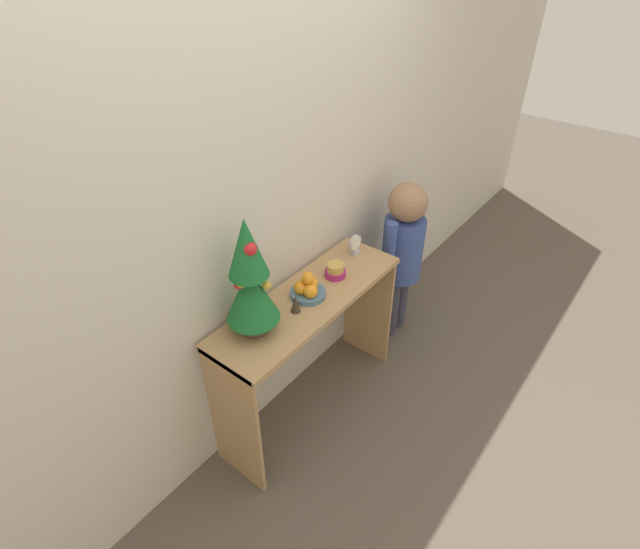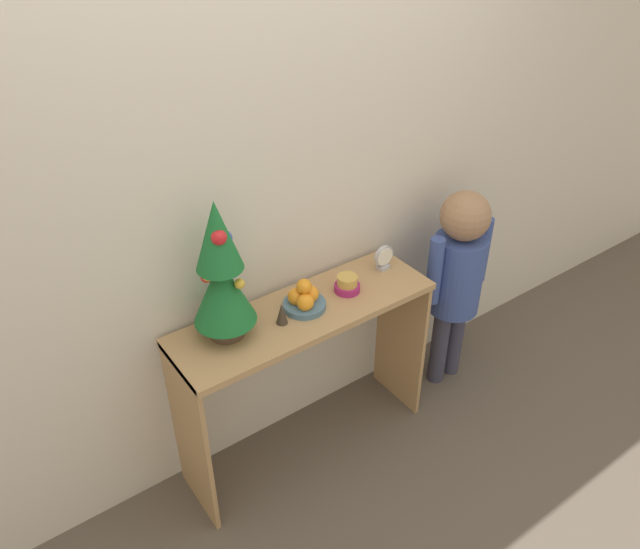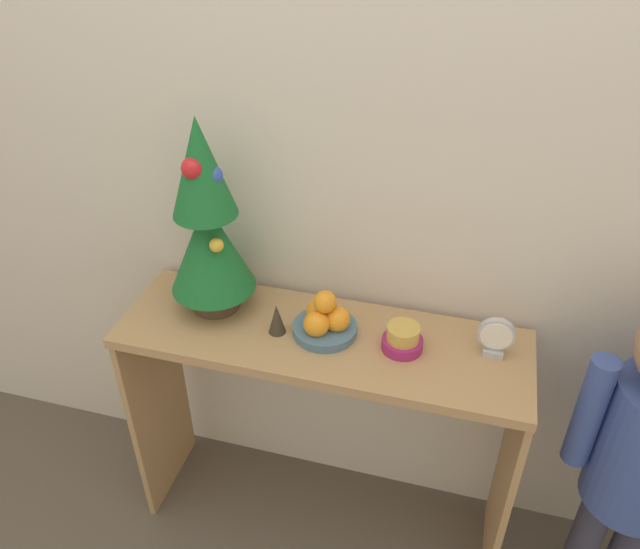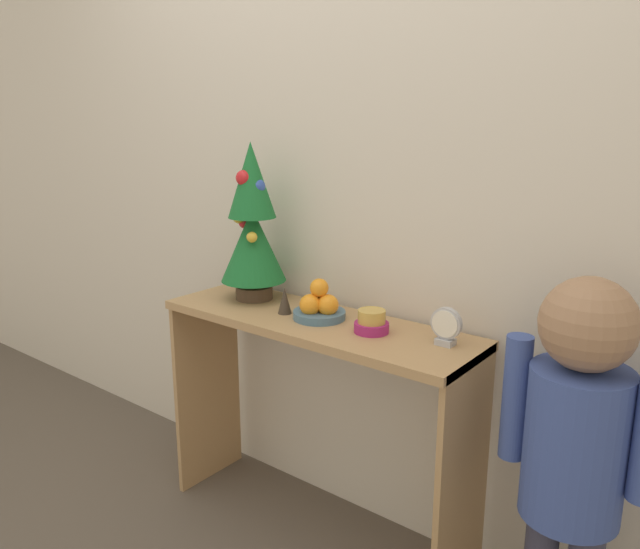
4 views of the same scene
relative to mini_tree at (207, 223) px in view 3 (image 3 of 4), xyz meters
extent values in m
cube|color=beige|center=(0.34, 0.18, 0.16)|extent=(7.00, 0.05, 2.50)
cube|color=tan|center=(0.34, -0.05, -0.30)|extent=(1.16, 0.36, 0.03)
cube|color=tan|center=(-0.23, -0.05, -0.69)|extent=(0.02, 0.33, 0.81)
cube|color=tan|center=(0.90, -0.05, -0.69)|extent=(0.02, 0.33, 0.81)
cylinder|color=#4C3828|center=(0.00, 0.00, -0.26)|extent=(0.14, 0.14, 0.05)
cylinder|color=brown|center=(0.00, 0.00, -0.21)|extent=(0.02, 0.02, 0.04)
cone|color=#19662D|center=(0.00, 0.00, -0.07)|extent=(0.24, 0.24, 0.27)
cone|color=#19662D|center=(0.00, 0.00, 0.16)|extent=(0.18, 0.18, 0.27)
sphere|color=red|center=(-0.05, 0.01, 0.00)|extent=(0.05, 0.05, 0.05)
sphere|color=gold|center=(0.05, -0.05, -0.03)|extent=(0.04, 0.04, 0.04)
sphere|color=#2D4CA8|center=(0.03, 0.00, 0.14)|extent=(0.06, 0.06, 0.06)
sphere|color=gold|center=(-0.06, -0.01, 0.02)|extent=(0.05, 0.05, 0.05)
sphere|color=red|center=(-0.01, -0.03, 0.17)|extent=(0.06, 0.06, 0.06)
cylinder|color=#476B84|center=(0.34, -0.04, -0.27)|extent=(0.18, 0.18, 0.03)
sphere|color=orange|center=(0.38, -0.03, -0.23)|extent=(0.07, 0.07, 0.07)
sphere|color=orange|center=(0.32, -0.01, -0.23)|extent=(0.07, 0.07, 0.07)
sphere|color=orange|center=(0.33, -0.07, -0.23)|extent=(0.07, 0.07, 0.07)
sphere|color=orange|center=(0.34, -0.04, -0.17)|extent=(0.06, 0.06, 0.06)
cylinder|color=#9E2366|center=(0.56, -0.04, -0.27)|extent=(0.11, 0.11, 0.03)
cylinder|color=gold|center=(0.56, -0.04, -0.23)|extent=(0.09, 0.09, 0.04)
cube|color=#B2B2B7|center=(0.80, 0.00, -0.27)|extent=(0.05, 0.04, 0.02)
cylinder|color=#B2B2B7|center=(0.80, 0.00, -0.21)|extent=(0.10, 0.02, 0.10)
cylinder|color=white|center=(0.80, -0.01, -0.21)|extent=(0.08, 0.00, 0.08)
cone|color=#382D23|center=(0.21, -0.07, -0.24)|extent=(0.05, 0.05, 0.09)
cylinder|color=#38384C|center=(1.16, -0.08, -0.87)|extent=(0.09, 0.09, 0.46)
cylinder|color=#38384C|center=(1.28, -0.08, -0.87)|extent=(0.09, 0.09, 0.46)
cylinder|color=#384C93|center=(1.06, -0.08, -0.35)|extent=(0.07, 0.07, 0.35)
camera|label=1|loc=(-1.16, -1.29, 1.27)|focal=28.00mm
camera|label=2|loc=(-0.81, -1.76, 1.28)|focal=35.00mm
camera|label=3|loc=(0.69, -1.34, 0.84)|focal=35.00mm
camera|label=4|loc=(1.60, -1.63, 0.38)|focal=35.00mm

